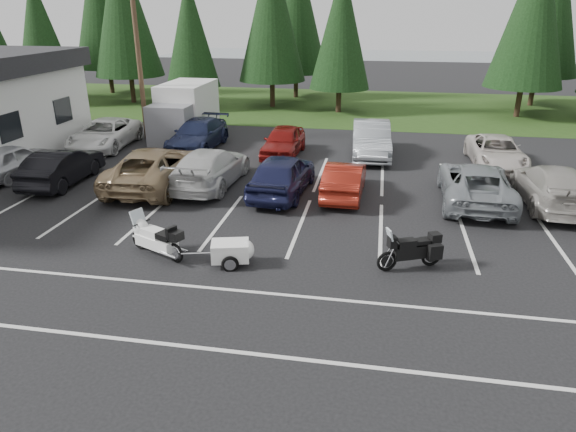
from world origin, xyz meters
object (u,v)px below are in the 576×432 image
Objects in this scene: car_near_5 at (344,179)px; car_near_3 at (210,167)px; adventure_motorcycle at (410,247)px; car_near_4 at (282,174)px; car_far_4 at (496,152)px; car_near_0 at (12,160)px; touring_motorcycle at (156,235)px; car_near_2 at (155,167)px; utility_pole at (138,51)px; car_far_0 at (105,134)px; box_truck at (182,112)px; car_near_6 at (476,183)px; car_near_1 at (62,167)px; car_far_1 at (198,135)px; car_near_7 at (553,186)px; car_far_3 at (371,139)px; car_far_2 at (283,141)px; cargo_trailer at (230,253)px.

car_near_3 is at bearing -1.95° from car_near_5.
car_near_3 is 9.87m from adventure_motorcycle.
car_near_4 is 0.98× the size of car_far_4.
car_near_0 is 17.53m from adventure_motorcycle.
adventure_motorcycle is (7.32, 0.49, -0.00)m from touring_motorcycle.
utility_pole is at bearing -65.37° from car_near_2.
car_near_5 is 0.78× the size of car_far_0.
adventure_motorcycle is (12.00, -13.94, -0.80)m from box_truck.
car_near_0 is 0.79× the size of car_near_6.
car_near_6 is at bearing -178.55° from car_near_3.
car_near_1 is 0.76× the size of car_near_2.
car_near_5 is 8.47m from car_far_4.
car_near_2 is at bearing -85.44° from car_far_1.
car_near_1 is 19.31m from car_near_7.
car_near_4 is 2.22× the size of adventure_motorcycle.
car_far_3 is at bearing -0.55° from car_far_0.
utility_pole is 2.19× the size of car_near_5.
car_near_6 reaches higher than car_far_0.
car_far_4 is at bearing -0.39° from car_far_1.
car_near_3 is 1.25× the size of car_far_2.
car_far_4 is (10.00, -0.06, -0.05)m from car_far_2.
car_near_3 is 2.47× the size of adventure_motorcycle.
car_near_1 is 10.65m from cargo_trailer.
car_far_0 is 2.44× the size of adventure_motorcycle.
car_near_1 is (0.08, -8.26, -3.96)m from utility_pole.
car_far_1 is 12.43m from touring_motorcycle.
utility_pole reaches higher than car_near_3.
car_near_3 is at bearing -158.24° from car_far_4.
car_near_2 reaches higher than car_near_7.
car_near_1 reaches higher than car_near_5.
adventure_motorcycle is (-4.31, -11.05, -0.02)m from car_far_4.
car_far_1 reaches higher than car_near_0.
car_near_6 is at bearing 57.30° from touring_motorcycle.
utility_pole reaches higher than touring_motorcycle.
car_near_0 is at bearing 1.76° from car_near_5.
car_near_0 is 13.19m from cargo_trailer.
car_far_3 is at bearing 59.71° from cargo_trailer.
car_near_2 is 2.72× the size of adventure_motorcycle.
car_near_1 reaches higher than car_far_0.
car_far_2 is at bearing 106.68° from touring_motorcycle.
car_far_1 is 3.35× the size of cargo_trailer.
car_near_1 is at bearing -89.48° from utility_pole.
car_far_4 is at bearing 37.21° from cargo_trailer.
car_near_1 is at bearing 3.17° from car_near_7.
box_truck reaches higher than cargo_trailer.
cargo_trailer is at bearing 42.73° from car_near_6.
car_near_4 reaches higher than car_far_1.
car_far_2 is at bearing -24.01° from car_near_7.
car_near_5 is 6.38m from car_far_2.
car_far_0 is at bearing -179.99° from car_far_3.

